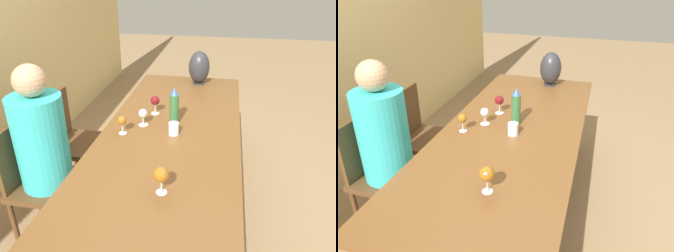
{
  "view_description": "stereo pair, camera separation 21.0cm",
  "coord_description": "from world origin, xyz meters",
  "views": [
    {
      "loc": [
        -1.99,
        -0.33,
        1.78
      ],
      "look_at": [
        -0.15,
        0.0,
        0.84
      ],
      "focal_mm": 35.0,
      "sensor_mm": 36.0,
      "label": 1
    },
    {
      "loc": [
        -1.95,
        -0.54,
        1.78
      ],
      "look_at": [
        -0.15,
        0.0,
        0.84
      ],
      "focal_mm": 35.0,
      "sensor_mm": 36.0,
      "label": 2
    }
  ],
  "objects": [
    {
      "name": "wine_glass_0",
      "position": [
        -0.11,
        0.32,
        0.84
      ],
      "size": [
        0.06,
        0.06,
        0.13
      ],
      "color": "silver",
      "rests_on": "dining_table"
    },
    {
      "name": "water_bottle",
      "position": [
        0.1,
        -0.0,
        0.87
      ],
      "size": [
        0.07,
        0.07,
        0.27
      ],
      "color": "#336638",
      "rests_on": "dining_table"
    },
    {
      "name": "water_tumbler",
      "position": [
        -0.06,
        -0.02,
        0.79
      ],
      "size": [
        0.07,
        0.07,
        0.09
      ],
      "color": "silver",
      "rests_on": "dining_table"
    },
    {
      "name": "ground_plane",
      "position": [
        0.0,
        0.0,
        0.0
      ],
      "size": [
        14.0,
        14.0,
        0.0
      ],
      "primitive_type": "plane",
      "color": "#937551"
    },
    {
      "name": "dining_table",
      "position": [
        0.0,
        0.0,
        0.67
      ],
      "size": [
        2.38,
        0.94,
        0.74
      ],
      "color": "brown",
      "rests_on": "ground_plane"
    },
    {
      "name": "wine_glass_3",
      "position": [
        -0.69,
        -0.07,
        0.85
      ],
      "size": [
        0.08,
        0.08,
        0.15
      ],
      "color": "silver",
      "rests_on": "dining_table"
    },
    {
      "name": "person_near",
      "position": [
        -0.36,
        0.76,
        0.68
      ],
      "size": [
        0.33,
        0.33,
        1.27
      ],
      "color": "#2D2D38",
      "rests_on": "ground_plane"
    },
    {
      "name": "vase",
      "position": [
        1.0,
        -0.09,
        0.9
      ],
      "size": [
        0.2,
        0.2,
        0.31
      ],
      "color": "#2D2D33",
      "rests_on": "dining_table"
    },
    {
      "name": "wine_glass_2",
      "position": [
        0.25,
        0.17,
        0.85
      ],
      "size": [
        0.07,
        0.07,
        0.14
      ],
      "color": "silver",
      "rests_on": "dining_table"
    },
    {
      "name": "wine_glass_1",
      "position": [
        0.04,
        0.21,
        0.83
      ],
      "size": [
        0.07,
        0.07,
        0.12
      ],
      "color": "silver",
      "rests_on": "dining_table"
    },
    {
      "name": "chair_far",
      "position": [
        0.19,
        0.84,
        0.48
      ],
      "size": [
        0.44,
        0.44,
        0.87
      ],
      "color": "brown",
      "rests_on": "ground_plane"
    },
    {
      "name": "chair_near",
      "position": [
        -0.36,
        0.84,
        0.48
      ],
      "size": [
        0.44,
        0.44,
        0.87
      ],
      "color": "brown",
      "rests_on": "ground_plane"
    }
  ]
}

